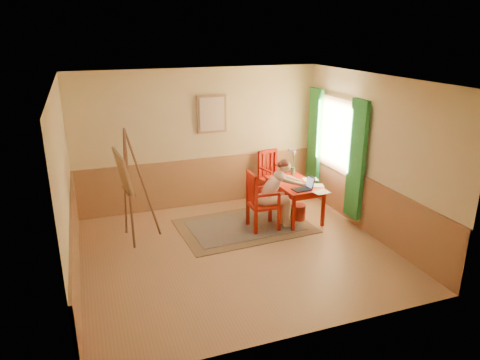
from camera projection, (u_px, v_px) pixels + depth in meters
name	position (u px, v px, depth m)	size (l,w,h in m)	color
room	(237.00, 171.00, 6.88)	(5.04, 4.54, 2.84)	#AC7C57
wainscot	(222.00, 206.00, 7.89)	(5.00, 4.50, 1.00)	#A9744B
window	(335.00, 145.00, 8.65)	(0.12, 2.01, 2.20)	white
wall_portrait	(212.00, 114.00, 8.76)	(0.60, 0.05, 0.76)	#9D724F
rug	(245.00, 226.00, 8.27)	(2.49, 1.74, 0.02)	#8C7251
table	(294.00, 187.00, 8.46)	(0.77, 1.23, 0.72)	red
chair_left	(261.00, 201.00, 8.00)	(0.52, 0.50, 1.09)	red
chair_back	(272.00, 176.00, 9.40)	(0.57, 0.58, 1.07)	red
figure	(276.00, 191.00, 8.02)	(0.96, 0.41, 1.29)	beige
laptop	(304.00, 187.00, 8.07)	(0.40, 0.26, 0.23)	#1E2338
papers	(308.00, 183.00, 8.38)	(0.72, 1.20, 0.00)	white
vase	(293.00, 163.00, 8.85)	(0.17, 0.26, 0.53)	#3F724C
wastebasket	(298.00, 212.00, 8.53)	(0.28, 0.28, 0.30)	#C33B29
easel	(126.00, 176.00, 7.37)	(0.70, 0.89, 2.00)	brown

